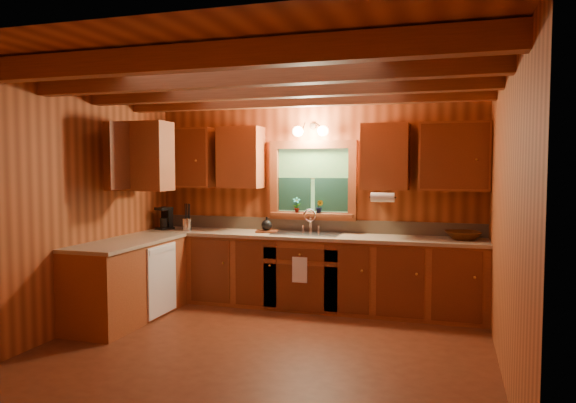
% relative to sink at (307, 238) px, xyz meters
% --- Properties ---
extents(room, '(4.20, 4.20, 4.20)m').
position_rel_sink_xyz_m(room, '(0.00, -1.60, 0.44)').
color(room, '#5B2916').
rests_on(room, ground).
extents(ceiling_beams, '(4.20, 2.54, 0.18)m').
position_rel_sink_xyz_m(ceiling_beams, '(0.00, -1.60, 1.63)').
color(ceiling_beams, brown).
rests_on(ceiling_beams, room).
extents(base_cabinets, '(4.20, 2.22, 0.86)m').
position_rel_sink_xyz_m(base_cabinets, '(-0.49, -0.32, -0.43)').
color(base_cabinets, brown).
rests_on(base_cabinets, ground).
extents(countertop, '(4.20, 2.24, 0.04)m').
position_rel_sink_xyz_m(countertop, '(-0.48, -0.31, 0.02)').
color(countertop, tan).
rests_on(countertop, base_cabinets).
extents(backsplash, '(4.20, 0.02, 0.16)m').
position_rel_sink_xyz_m(backsplash, '(0.00, 0.28, 0.12)').
color(backsplash, '#9E886A').
rests_on(backsplash, room).
extents(dishwasher_panel, '(0.02, 0.60, 0.80)m').
position_rel_sink_xyz_m(dishwasher_panel, '(-1.47, -0.92, -0.43)').
color(dishwasher_panel, white).
rests_on(dishwasher_panel, base_cabinets).
extents(upper_cabinets, '(4.19, 1.77, 0.78)m').
position_rel_sink_xyz_m(upper_cabinets, '(-0.56, -0.18, 0.98)').
color(upper_cabinets, brown).
rests_on(upper_cabinets, room).
extents(window, '(1.12, 0.08, 1.00)m').
position_rel_sink_xyz_m(window, '(0.00, 0.26, 0.67)').
color(window, brown).
rests_on(window, room).
extents(window_sill, '(1.06, 0.14, 0.04)m').
position_rel_sink_xyz_m(window_sill, '(0.00, 0.22, 0.26)').
color(window_sill, brown).
rests_on(window_sill, room).
extents(wall_sconce, '(0.45, 0.21, 0.17)m').
position_rel_sink_xyz_m(wall_sconce, '(0.00, 0.14, 1.31)').
color(wall_sconce, black).
rests_on(wall_sconce, room).
extents(paper_towel_roll, '(0.27, 0.11, 0.11)m').
position_rel_sink_xyz_m(paper_towel_roll, '(0.92, -0.07, 0.51)').
color(paper_towel_roll, white).
rests_on(paper_towel_roll, upper_cabinets).
extents(dish_towel, '(0.18, 0.01, 0.30)m').
position_rel_sink_xyz_m(dish_towel, '(0.00, -0.34, -0.34)').
color(dish_towel, white).
rests_on(dish_towel, base_cabinets).
extents(sink, '(0.82, 0.48, 0.43)m').
position_rel_sink_xyz_m(sink, '(0.00, 0.00, 0.00)').
color(sink, silver).
rests_on(sink, countertop).
extents(coffee_maker, '(0.17, 0.21, 0.29)m').
position_rel_sink_xyz_m(coffee_maker, '(-1.91, -0.06, 0.19)').
color(coffee_maker, black).
rests_on(coffee_maker, countertop).
extents(utensil_crock, '(0.12, 0.12, 0.35)m').
position_rel_sink_xyz_m(utensil_crock, '(-1.59, -0.09, 0.13)').
color(utensil_crock, silver).
rests_on(utensil_crock, countertop).
extents(cutting_board, '(0.30, 0.24, 0.02)m').
position_rel_sink_xyz_m(cutting_board, '(-0.53, 0.02, 0.06)').
color(cutting_board, '#612A14').
rests_on(cutting_board, countertop).
extents(teakettle, '(0.13, 0.13, 0.17)m').
position_rel_sink_xyz_m(teakettle, '(-0.53, 0.02, 0.14)').
color(teakettle, black).
rests_on(teakettle, cutting_board).
extents(wicker_basket, '(0.47, 0.47, 0.10)m').
position_rel_sink_xyz_m(wicker_basket, '(1.81, 0.04, 0.09)').
color(wicker_basket, '#48230C').
rests_on(wicker_basket, countertop).
extents(potted_plant_left, '(0.12, 0.10, 0.20)m').
position_rel_sink_xyz_m(potted_plant_left, '(-0.20, 0.21, 0.38)').
color(potted_plant_left, '#612A14').
rests_on(potted_plant_left, window_sill).
extents(potted_plant_right, '(0.10, 0.09, 0.17)m').
position_rel_sink_xyz_m(potted_plant_right, '(0.10, 0.21, 0.37)').
color(potted_plant_right, '#612A14').
rests_on(potted_plant_right, window_sill).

